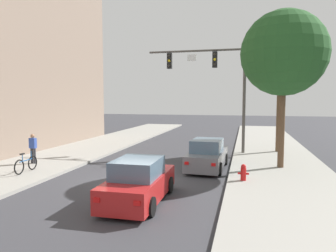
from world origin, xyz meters
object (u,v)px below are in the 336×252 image
object	(u,v)px
pedestrian_sidewalk_left_walker	(33,147)
fire_hydrant	(243,172)
bicycle_leaning	(26,164)
traffic_signal_mast	(216,75)
car_lead_grey	(207,155)
car_following_red	(139,182)
street_tree_second	(280,72)
street_tree_nearest	(284,54)

from	to	relation	value
pedestrian_sidewalk_left_walker	fire_hydrant	size ratio (longest dim) A/B	2.28
pedestrian_sidewalk_left_walker	bicycle_leaning	distance (m)	2.25
traffic_signal_mast	car_lead_grey	world-z (taller)	traffic_signal_mast
traffic_signal_mast	bicycle_leaning	bearing A→B (deg)	-135.11
car_following_red	pedestrian_sidewalk_left_walker	size ratio (longest dim) A/B	2.60
street_tree_second	pedestrian_sidewalk_left_walker	bearing A→B (deg)	-151.11
car_lead_grey	fire_hydrant	world-z (taller)	car_lead_grey
pedestrian_sidewalk_left_walker	street_tree_nearest	xyz separation A→B (m)	(13.22, 2.26, 4.96)
pedestrian_sidewalk_left_walker	bicycle_leaning	xyz separation A→B (m)	(1.05, -1.92, -0.52)
pedestrian_sidewalk_left_walker	traffic_signal_mast	bearing A→B (deg)	34.26
fire_hydrant	traffic_signal_mast	bearing A→B (deg)	104.66
car_lead_grey	bicycle_leaning	bearing A→B (deg)	-157.30
car_lead_grey	pedestrian_sidewalk_left_walker	xyz separation A→B (m)	(-9.46, -1.59, 0.34)
street_tree_second	traffic_signal_mast	bearing A→B (deg)	-165.54
traffic_signal_mast	street_tree_nearest	bearing A→B (deg)	-47.59
car_following_red	street_tree_second	size ratio (longest dim) A/B	0.62
pedestrian_sidewalk_left_walker	street_tree_nearest	bearing A→B (deg)	9.72
car_lead_grey	street_tree_nearest	distance (m)	6.53
traffic_signal_mast	fire_hydrant	xyz separation A→B (m)	(1.93, -7.38, -4.84)
traffic_signal_mast	fire_hydrant	bearing A→B (deg)	-75.34
bicycle_leaning	car_following_red	bearing A→B (deg)	-20.37
car_following_red	street_tree_second	bearing A→B (deg)	63.79
car_following_red	street_tree_nearest	bearing A→B (deg)	50.48
car_lead_grey	fire_hydrant	distance (m)	3.19
car_lead_grey	car_following_red	xyz separation A→B (m)	(-1.74, -6.00, 0.00)
bicycle_leaning	street_tree_nearest	xyz separation A→B (m)	(12.17, 4.19, 5.48)
pedestrian_sidewalk_left_walker	street_tree_nearest	world-z (taller)	street_tree_nearest
traffic_signal_mast	street_tree_second	xyz separation A→B (m)	(4.15, 1.07, 0.16)
car_following_red	fire_hydrant	size ratio (longest dim) A/B	5.91
car_following_red	pedestrian_sidewalk_left_walker	world-z (taller)	pedestrian_sidewalk_left_walker
car_lead_grey	street_tree_second	size ratio (longest dim) A/B	0.63
car_following_red	street_tree_nearest	world-z (taller)	street_tree_nearest
traffic_signal_mast	pedestrian_sidewalk_left_walker	world-z (taller)	traffic_signal_mast
car_following_red	bicycle_leaning	xyz separation A→B (m)	(-6.67, 2.48, -0.18)
car_lead_grey	street_tree_second	xyz separation A→B (m)	(4.11, 5.89, 4.78)
traffic_signal_mast	car_following_red	bearing A→B (deg)	-98.95
pedestrian_sidewalk_left_walker	fire_hydrant	xyz separation A→B (m)	(11.35, -0.96, -0.56)
bicycle_leaning	pedestrian_sidewalk_left_walker	bearing A→B (deg)	118.56
car_lead_grey	street_tree_second	distance (m)	8.63
car_lead_grey	bicycle_leaning	distance (m)	9.12
car_following_red	pedestrian_sidewalk_left_walker	bearing A→B (deg)	150.31
traffic_signal_mast	bicycle_leaning	distance (m)	12.76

